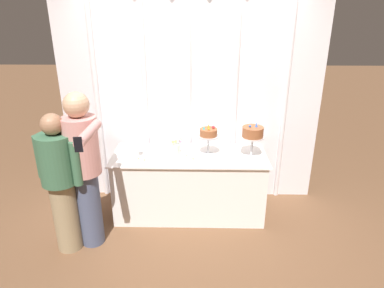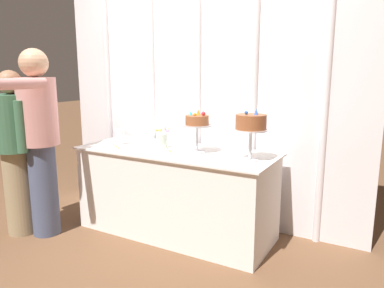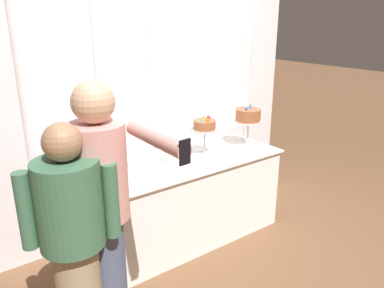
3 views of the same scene
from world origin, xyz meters
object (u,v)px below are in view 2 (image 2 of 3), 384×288
wine_glass (119,133)px  flower_vase (162,139)px  cake_display_nearright (251,124)px  tealight_far_right (170,153)px  tealight_far_left (114,146)px  cake_table (176,192)px  tealight_near_right (168,150)px  guest_girl_blue_dress (39,135)px  tealight_near_left (117,148)px  cake_display_nearleft (197,123)px  guest_man_dark_suit (16,148)px

wine_glass → flower_vase: size_ratio=0.72×
cake_display_nearright → tealight_far_right: 0.71m
tealight_far_left → tealight_far_right: size_ratio=1.17×
cake_table → tealight_far_right: (0.05, -0.16, 0.39)m
flower_vase → tealight_far_right: bearing=-42.0°
tealight_near_right → guest_girl_blue_dress: 1.11m
cake_table → tealight_near_left: bearing=-157.3°
flower_vase → tealight_near_left: bearing=-146.5°
cake_table → cake_display_nearright: size_ratio=4.37×
cake_display_nearleft → cake_display_nearright: bearing=-5.0°
guest_girl_blue_dress → cake_table: bearing=30.3°
cake_table → tealight_near_right: 0.40m
cake_display_nearleft → cake_display_nearright: (0.48, -0.04, 0.03)m
wine_glass → tealight_near_right: wine_glass is taller
cake_display_nearleft → tealight_near_left: 0.76m
tealight_far_left → tealight_near_right: size_ratio=1.11×
tealight_near_left → cake_display_nearright: bearing=7.7°
guest_girl_blue_dress → tealight_near_left: bearing=36.4°
wine_glass → guest_man_dark_suit: (-0.64, -0.62, -0.09)m
guest_girl_blue_dress → guest_man_dark_suit: guest_girl_blue_dress is taller
cake_table → tealight_far_left: tealight_far_left is taller
cake_display_nearleft → tealight_near_right: cake_display_nearleft is taller
tealight_far_right → guest_girl_blue_dress: guest_girl_blue_dress is taller
cake_display_nearleft → tealight_far_left: cake_display_nearleft is taller
tealight_far_right → flower_vase: bearing=138.0°
guest_man_dark_suit → wine_glass: bearing=44.0°
wine_glass → tealight_near_left: bearing=-57.8°
tealight_near_left → guest_girl_blue_dress: (-0.52, -0.39, 0.13)m
tealight_near_right → tealight_near_left: bearing=-165.3°
cake_display_nearright → tealight_near_left: bearing=-172.3°
tealight_far_left → tealight_near_right: 0.53m
cake_display_nearleft → tealight_far_right: size_ratio=9.03×
tealight_near_right → guest_girl_blue_dress: bearing=-152.7°
cake_display_nearleft → wine_glass: (-0.79, -0.05, -0.14)m
guest_man_dark_suit → tealight_far_right: bearing=22.1°
tealight_far_left → tealight_far_right: 0.60m
tealight_near_left → guest_man_dark_suit: 0.87m
tealight_near_left → flower_vase: bearing=33.5°
flower_vase → tealight_near_left: (-0.33, -0.22, -0.07)m
wine_glass → flower_vase: bearing=9.3°
tealight_far_right → guest_girl_blue_dress: (-1.05, -0.43, 0.13)m
cake_display_nearright → tealight_near_left: (-1.18, -0.16, -0.27)m
cake_table → cake_display_nearright: cake_display_nearright is taller
flower_vase → guest_man_dark_suit: 1.27m
flower_vase → tealight_near_right: flower_vase is taller
cake_table → cake_display_nearleft: (0.21, 0.00, 0.63)m
tealight_far_left → tealight_far_right: tealight_far_right is taller
cake_display_nearleft → guest_girl_blue_dress: 1.36m
tealight_far_left → tealight_far_right: bearing=-0.0°
flower_vase → guest_girl_blue_dress: 1.05m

